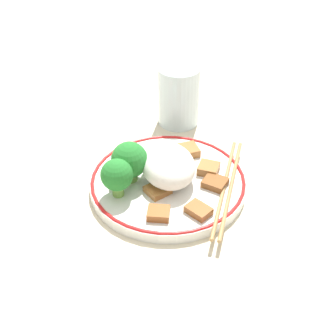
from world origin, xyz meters
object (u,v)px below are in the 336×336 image
Objects in this scene: plate at (168,183)px; broccoli_back_center at (117,176)px; broccoli_back_left at (130,160)px; chopsticks at (228,186)px; drinking_glass at (179,96)px.

plate is 3.95× the size of broccoli_back_center.
broccoli_back_center is (-0.01, 0.07, 0.04)m from plate.
broccoli_back_center is at bearing 139.35° from broccoli_back_left.
chopsticks is (-0.03, -0.14, -0.03)m from broccoli_back_center.
drinking_glass is (0.17, -0.14, 0.00)m from broccoli_back_center.
broccoli_back_left is at bearing 142.05° from drinking_glass.
chopsticks is 1.89× the size of drinking_glass.
broccoli_back_left reaches higher than plate.
plate is at bearing -106.23° from broccoli_back_left.
broccoli_back_center is 0.55× the size of drinking_glass.
broccoli_back_left is at bearing -40.65° from broccoli_back_center.
broccoli_back_center is at bearing 141.63° from drinking_glass.
broccoli_back_center is at bearing 99.38° from plate.
broccoli_back_left is (0.01, 0.05, 0.04)m from plate.
drinking_glass is at bearing -22.11° from plate.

